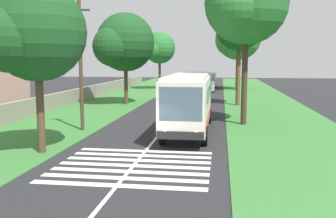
# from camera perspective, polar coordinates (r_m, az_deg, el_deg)

# --- Properties ---
(ground) EXTENTS (160.00, 160.00, 0.00)m
(ground) POSITION_cam_1_polar(r_m,az_deg,el_deg) (18.28, -4.32, -7.40)
(ground) COLOR #262628
(grass_verge_left) EXTENTS (120.00, 8.00, 0.04)m
(grass_verge_left) POSITION_cam_1_polar(r_m,az_deg,el_deg) (34.73, -12.33, -0.40)
(grass_verge_left) COLOR #387533
(grass_verge_left) RESTS_ON ground
(grass_verge_right) EXTENTS (120.00, 8.00, 0.04)m
(grass_verge_right) POSITION_cam_1_polar(r_m,az_deg,el_deg) (32.89, 15.57, -0.94)
(grass_verge_right) COLOR #387533
(grass_verge_right) RESTS_ON ground
(centre_line) EXTENTS (110.00, 0.16, 0.01)m
(centre_line) POSITION_cam_1_polar(r_m,az_deg,el_deg) (32.81, 1.23, -0.71)
(centre_line) COLOR silver
(centre_line) RESTS_ON ground
(coach_bus) EXTENTS (11.16, 2.62, 3.73)m
(coach_bus) POSITION_cam_1_polar(r_m,az_deg,el_deg) (24.51, 3.25, 1.52)
(coach_bus) COLOR silver
(coach_bus) RESTS_ON ground
(zebra_crossing) EXTENTS (5.85, 6.80, 0.01)m
(zebra_crossing) POSITION_cam_1_polar(r_m,az_deg,el_deg) (17.10, -5.22, -8.46)
(zebra_crossing) COLOR silver
(zebra_crossing) RESTS_ON ground
(trailing_car_0) EXTENTS (4.30, 1.78, 1.43)m
(trailing_car_0) POSITION_cam_1_polar(r_m,az_deg,el_deg) (45.50, 0.78, 2.43)
(trailing_car_0) COLOR gray
(trailing_car_0) RESTS_ON ground
(trailing_car_1) EXTENTS (4.30, 1.78, 1.43)m
(trailing_car_1) POSITION_cam_1_polar(r_m,az_deg,el_deg) (51.15, 1.61, 2.99)
(trailing_car_1) COLOR silver
(trailing_car_1) RESTS_ON ground
(trailing_car_2) EXTENTS (4.30, 1.78, 1.43)m
(trailing_car_2) POSITION_cam_1_polar(r_m,az_deg,el_deg) (55.86, 6.14, 3.34)
(trailing_car_2) COLOR #B7A893
(trailing_car_2) RESTS_ON ground
(trailing_minibus_0) EXTENTS (6.00, 2.14, 2.53)m
(trailing_minibus_0) POSITION_cam_1_polar(r_m,az_deg,el_deg) (63.29, 6.24, 4.62)
(trailing_minibus_0) COLOR silver
(trailing_minibus_0) RESTS_ON ground
(roadside_tree_left_0) EXTENTS (7.41, 5.98, 9.35)m
(roadside_tree_left_0) POSITION_cam_1_polar(r_m,az_deg,el_deg) (39.66, -6.61, 9.66)
(roadside_tree_left_0) COLOR #4C3826
(roadside_tree_left_0) RESTS_ON grass_verge_left
(roadside_tree_left_1) EXTENTS (5.75, 4.86, 8.79)m
(roadside_tree_left_1) POSITION_cam_1_polar(r_m,az_deg,el_deg) (59.26, -1.38, 9.03)
(roadside_tree_left_1) COLOR #4C3826
(roadside_tree_left_1) RESTS_ON grass_verge_left
(roadside_tree_left_2) EXTENTS (5.77, 4.80, 8.36)m
(roadside_tree_left_2) POSITION_cam_1_polar(r_m,az_deg,el_deg) (19.83, -19.41, 10.44)
(roadside_tree_left_2) COLOR #4C3826
(roadside_tree_left_2) RESTS_ON grass_verge_left
(roadside_tree_right_0) EXTENTS (5.53, 4.74, 10.19)m
(roadside_tree_right_0) POSITION_cam_1_polar(r_m,az_deg,el_deg) (39.27, 10.52, 11.79)
(roadside_tree_right_0) COLOR brown
(roadside_tree_right_0) RESTS_ON grass_verge_right
(roadside_tree_right_1) EXTENTS (8.33, 6.84, 11.34)m
(roadside_tree_right_1) POSITION_cam_1_polar(r_m,az_deg,el_deg) (58.65, 10.31, 10.39)
(roadside_tree_right_1) COLOR #3D2D1E
(roadside_tree_right_1) RESTS_ON grass_verge_right
(roadside_tree_right_2) EXTENTS (6.69, 5.81, 11.44)m
(roadside_tree_right_2) POSITION_cam_1_polar(r_m,az_deg,el_deg) (27.69, 11.40, 15.10)
(roadside_tree_right_2) COLOR #3D2D1E
(roadside_tree_right_2) RESTS_ON grass_verge_right
(utility_pole) EXTENTS (0.24, 1.40, 8.35)m
(utility_pole) POSITION_cam_1_polar(r_m,az_deg,el_deg) (25.32, -12.98, 6.55)
(utility_pole) COLOR #473828
(utility_pole) RESTS_ON grass_verge_left
(roadside_wall) EXTENTS (70.00, 0.40, 1.48)m
(roadside_wall) POSITION_cam_1_polar(r_m,az_deg,el_deg) (40.50, -14.44, 1.73)
(roadside_wall) COLOR gray
(roadside_wall) RESTS_ON grass_verge_left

